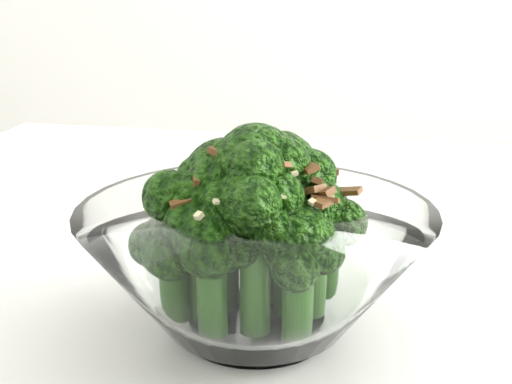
{
  "coord_description": "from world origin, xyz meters",
  "views": [
    {
      "loc": [
        -0.07,
        -0.57,
        0.96
      ],
      "look_at": [
        -0.08,
        -0.16,
        0.83
      ],
      "focal_mm": 55.0,
      "sensor_mm": 36.0,
      "label": 1
    }
  ],
  "objects": [
    {
      "name": "broccoli_dish",
      "position": [
        -0.08,
        -0.16,
        0.8
      ],
      "size": [
        0.2,
        0.2,
        0.12
      ],
      "color": "white",
      "rests_on": "table"
    }
  ]
}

